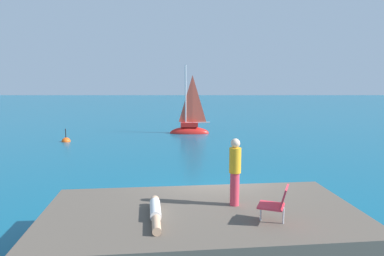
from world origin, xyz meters
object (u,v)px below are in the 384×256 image
object	(u,v)px
sailboat_near	(190,129)
person_sunbather	(156,212)
marker_buoy	(67,142)
person_standing	(235,170)
beach_chair	(277,202)

from	to	relation	value
sailboat_near	person_sunbather	distance (m)	18.49
sailboat_near	marker_buoy	bearing A→B (deg)	23.79
sailboat_near	person_standing	bearing A→B (deg)	93.78
sailboat_near	person_sunbather	bearing A→B (deg)	87.99
beach_chair	person_standing	bearing A→B (deg)	-33.07
person_sunbather	beach_chair	bearing A→B (deg)	75.85
sailboat_near	marker_buoy	size ratio (longest dim) A/B	4.93
person_standing	marker_buoy	distance (m)	17.01
person_sunbather	beach_chair	world-z (taller)	beach_chair
person_sunbather	person_standing	size ratio (longest dim) A/B	1.09
sailboat_near	person_standing	xyz separation A→B (m)	(1.20, -17.73, 1.57)
marker_buoy	sailboat_near	bearing A→B (deg)	23.88
sailboat_near	person_standing	world-z (taller)	sailboat_near
person_sunbather	marker_buoy	bearing A→B (deg)	-161.12
beach_chair	marker_buoy	size ratio (longest dim) A/B	0.71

